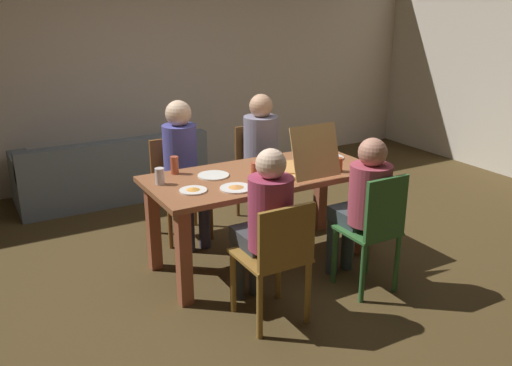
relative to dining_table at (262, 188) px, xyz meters
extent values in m
plane|color=#49371C|center=(0.00, 0.00, -0.65)|extent=(20.00, 20.00, 0.00)
cube|color=beige|center=(0.00, 2.75, 0.69)|extent=(7.73, 0.12, 2.67)
cube|color=beige|center=(3.86, 0.83, 0.69)|extent=(0.12, 4.68, 2.67)
cube|color=brown|center=(0.00, 0.00, 0.11)|extent=(1.86, 0.85, 0.04)
cube|color=brown|center=(-0.82, -0.32, -0.28)|extent=(0.09, 0.09, 0.74)
cube|color=brown|center=(0.82, -0.32, -0.28)|extent=(0.09, 0.09, 0.74)
cube|color=brown|center=(-0.82, 0.32, -0.28)|extent=(0.09, 0.09, 0.74)
cube|color=brown|center=(0.82, 0.32, -0.28)|extent=(0.09, 0.09, 0.74)
cylinder|color=brown|center=(0.63, 0.66, -0.42)|extent=(0.04, 0.04, 0.46)
cylinder|color=brown|center=(0.29, 0.66, -0.42)|extent=(0.04, 0.04, 0.46)
cylinder|color=brown|center=(0.63, 0.99, -0.42)|extent=(0.04, 0.04, 0.46)
cylinder|color=brown|center=(0.29, 0.99, -0.42)|extent=(0.04, 0.04, 0.46)
cube|color=brown|center=(0.46, 0.82, -0.18)|extent=(0.39, 0.38, 0.02)
cube|color=brown|center=(0.46, 1.00, 0.05)|extent=(0.37, 0.03, 0.44)
cylinder|color=#393236|center=(0.55, 0.48, -0.41)|extent=(0.10, 0.10, 0.48)
cylinder|color=#393236|center=(0.38, 0.48, -0.41)|extent=(0.10, 0.10, 0.48)
cube|color=#393236|center=(0.46, 0.64, -0.12)|extent=(0.30, 0.36, 0.11)
cylinder|color=gray|center=(0.46, 0.82, 0.14)|extent=(0.34, 0.34, 0.51)
sphere|color=tan|center=(0.46, 0.82, 0.49)|extent=(0.22, 0.22, 0.22)
cylinder|color=brown|center=(-0.18, 0.61, -0.42)|extent=(0.04, 0.04, 0.46)
cylinder|color=brown|center=(-0.58, 0.61, -0.42)|extent=(0.04, 0.04, 0.46)
cylinder|color=brown|center=(-0.18, 0.98, -0.42)|extent=(0.04, 0.04, 0.46)
cylinder|color=brown|center=(-0.58, 0.98, -0.42)|extent=(0.04, 0.04, 0.46)
cube|color=brown|center=(-0.38, 0.79, -0.18)|extent=(0.45, 0.43, 0.02)
cube|color=brown|center=(-0.38, 0.99, 0.04)|extent=(0.43, 0.03, 0.42)
cylinder|color=#302E43|center=(-0.31, 0.48, -0.41)|extent=(0.10, 0.10, 0.48)
cylinder|color=#302E43|center=(-0.46, 0.48, -0.41)|extent=(0.10, 0.10, 0.48)
cube|color=#302E43|center=(-0.38, 0.63, -0.12)|extent=(0.27, 0.33, 0.11)
cylinder|color=#4D4DA4|center=(-0.38, 0.79, 0.14)|extent=(0.30, 0.30, 0.53)
sphere|color=beige|center=(-0.38, 0.79, 0.51)|extent=(0.23, 0.23, 0.23)
cylinder|color=olive|center=(-0.57, -0.58, -0.42)|extent=(0.04, 0.04, 0.46)
cylinder|color=olive|center=(-0.19, -0.58, -0.42)|extent=(0.04, 0.04, 0.46)
cylinder|color=olive|center=(-0.57, -0.95, -0.42)|extent=(0.04, 0.04, 0.46)
cylinder|color=olive|center=(-0.19, -0.95, -0.42)|extent=(0.04, 0.04, 0.46)
cube|color=olive|center=(-0.38, -0.77, -0.18)|extent=(0.43, 0.43, 0.02)
cube|color=olive|center=(-0.38, -0.97, 0.03)|extent=(0.41, 0.03, 0.41)
cylinder|color=#36393B|center=(-0.46, -0.43, -0.41)|extent=(0.10, 0.10, 0.48)
cylinder|color=#36393B|center=(-0.31, -0.43, -0.41)|extent=(0.10, 0.10, 0.48)
cube|color=#36393B|center=(-0.38, -0.59, -0.12)|extent=(0.27, 0.35, 0.11)
cylinder|color=#9A3351|center=(-0.38, -0.77, 0.13)|extent=(0.30, 0.30, 0.49)
sphere|color=beige|center=(-0.38, -0.77, 0.46)|extent=(0.20, 0.20, 0.20)
cylinder|color=#30642F|center=(0.30, -0.59, -0.42)|extent=(0.04, 0.04, 0.46)
cylinder|color=#30642F|center=(0.63, -0.59, -0.42)|extent=(0.04, 0.04, 0.46)
cylinder|color=#30642F|center=(0.30, -0.93, -0.42)|extent=(0.04, 0.04, 0.46)
cylinder|color=#30642F|center=(0.63, -0.93, -0.42)|extent=(0.04, 0.04, 0.46)
cube|color=#30642F|center=(0.46, -0.76, -0.18)|extent=(0.38, 0.39, 0.02)
cube|color=#30642F|center=(0.46, -0.94, 0.06)|extent=(0.36, 0.03, 0.45)
cylinder|color=#334143|center=(0.39, -0.46, -0.41)|extent=(0.10, 0.10, 0.48)
cylinder|color=#334143|center=(0.54, -0.46, -0.41)|extent=(0.10, 0.10, 0.48)
cube|color=#334143|center=(0.46, -0.60, -0.12)|extent=(0.28, 0.32, 0.11)
cylinder|color=#9F3B4B|center=(0.46, -0.76, 0.11)|extent=(0.31, 0.31, 0.45)
sphere|color=#AE765E|center=(0.46, -0.76, 0.42)|extent=(0.21, 0.21, 0.21)
cube|color=tan|center=(0.27, -0.08, 0.14)|extent=(0.41, 0.41, 0.02)
cylinder|color=#C58845|center=(0.27, -0.08, 0.16)|extent=(0.36, 0.36, 0.01)
cube|color=tan|center=(0.27, -0.34, 0.35)|extent=(0.41, 0.12, 0.40)
cylinder|color=white|center=(-0.38, 0.12, 0.14)|extent=(0.25, 0.25, 0.01)
cylinder|color=white|center=(0.72, 0.08, 0.14)|extent=(0.25, 0.25, 0.01)
cylinder|color=white|center=(-0.36, -0.24, 0.14)|extent=(0.24, 0.24, 0.01)
cone|color=#D18540|center=(-0.36, -0.24, 0.15)|extent=(0.11, 0.11, 0.02)
cylinder|color=white|center=(-0.65, -0.13, 0.14)|extent=(0.20, 0.20, 0.01)
cone|color=orange|center=(-0.65, -0.13, 0.15)|extent=(0.10, 0.10, 0.02)
cylinder|color=#B84A28|center=(0.55, -0.27, 0.19)|extent=(0.08, 0.08, 0.11)
cylinder|color=#B54F32|center=(-0.62, 0.33, 0.20)|extent=(0.06, 0.06, 0.14)
cylinder|color=silver|center=(-0.81, 0.14, 0.19)|extent=(0.07, 0.07, 0.13)
cylinder|color=#B3482C|center=(-0.09, -0.04, 0.19)|extent=(0.07, 0.07, 0.11)
cube|color=slate|center=(-0.66, 2.20, -0.45)|extent=(1.99, 0.77, 0.39)
cube|color=slate|center=(-0.66, 1.90, -0.10)|extent=(1.99, 0.16, 0.31)
cube|color=slate|center=(-1.55, 2.20, -0.17)|extent=(0.20, 0.73, 0.18)
cube|color=slate|center=(0.24, 2.20, -0.17)|extent=(0.20, 0.73, 0.18)
camera|label=1|loc=(-2.10, -3.62, 1.47)|focal=38.55mm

